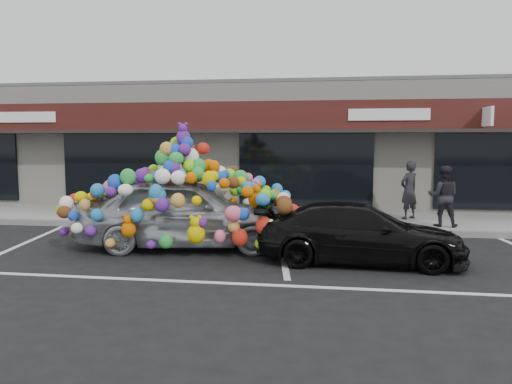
# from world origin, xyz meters

# --- Properties ---
(ground) EXTENTS (90.00, 90.00, 0.00)m
(ground) POSITION_xyz_m (0.00, 0.00, 0.00)
(ground) COLOR black
(ground) RESTS_ON ground
(shop_building) EXTENTS (24.00, 7.20, 4.31)m
(shop_building) POSITION_xyz_m (0.00, 8.44, 2.16)
(shop_building) COLOR silver
(shop_building) RESTS_ON ground
(sidewalk) EXTENTS (26.00, 3.00, 0.15)m
(sidewalk) POSITION_xyz_m (0.00, 4.00, 0.07)
(sidewalk) COLOR #999993
(sidewalk) RESTS_ON ground
(kerb) EXTENTS (26.00, 0.18, 0.16)m
(kerb) POSITION_xyz_m (0.00, 2.50, 0.07)
(kerb) COLOR slate
(kerb) RESTS_ON ground
(parking_stripe_left) EXTENTS (0.73, 4.37, 0.01)m
(parking_stripe_left) POSITION_xyz_m (-3.20, 0.20, 0.00)
(parking_stripe_left) COLOR silver
(parking_stripe_left) RESTS_ON ground
(parking_stripe_mid) EXTENTS (0.73, 4.37, 0.01)m
(parking_stripe_mid) POSITION_xyz_m (2.80, 0.20, 0.00)
(parking_stripe_mid) COLOR silver
(parking_stripe_mid) RESTS_ON ground
(lane_line) EXTENTS (14.00, 0.12, 0.01)m
(lane_line) POSITION_xyz_m (2.00, -2.30, 0.00)
(lane_line) COLOR silver
(lane_line) RESTS_ON ground
(toy_car) EXTENTS (3.33, 5.16, 2.87)m
(toy_car) POSITION_xyz_m (0.64, 0.31, 0.97)
(toy_car) COLOR gray
(toy_car) RESTS_ON ground
(black_sedan) EXTENTS (1.74, 4.04, 1.16)m
(black_sedan) POSITION_xyz_m (4.39, -0.50, 0.58)
(black_sedan) COLOR black
(black_sedan) RESTS_ON ground
(pedestrian_a) EXTENTS (0.71, 0.69, 1.65)m
(pedestrian_a) POSITION_xyz_m (6.00, 4.27, 0.97)
(pedestrian_a) COLOR black
(pedestrian_a) RESTS_ON sidewalk
(pedestrian_b) EXTENTS (0.86, 0.72, 1.58)m
(pedestrian_b) POSITION_xyz_m (6.69, 3.12, 0.94)
(pedestrian_b) COLOR black
(pedestrian_b) RESTS_ON sidewalk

